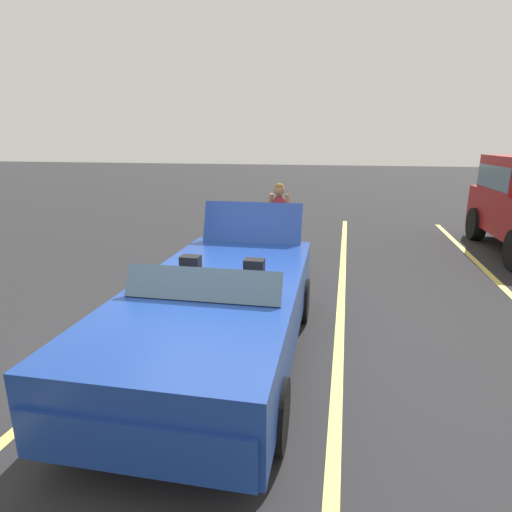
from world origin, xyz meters
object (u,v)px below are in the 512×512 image
(convertible_car, at_px, (213,319))
(suitcase_large_black, at_px, (246,261))
(suitcase_medium_bright, at_px, (242,250))
(traveler_person, at_px, (279,221))

(convertible_car, relative_size, suitcase_large_black, 3.99)
(suitcase_medium_bright, bearing_deg, convertible_car, 34.98)
(convertible_car, bearing_deg, traveler_person, 177.63)
(suitcase_large_black, relative_size, suitcase_medium_bright, 1.70)
(suitcase_medium_bright, bearing_deg, suitcase_large_black, 43.36)
(convertible_car, relative_size, traveler_person, 2.54)
(traveler_person, bearing_deg, suitcase_large_black, -14.22)
(traveler_person, bearing_deg, suitcase_medium_bright, -77.90)
(suitcase_large_black, relative_size, traveler_person, 0.64)
(convertible_car, distance_m, suitcase_large_black, 3.00)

